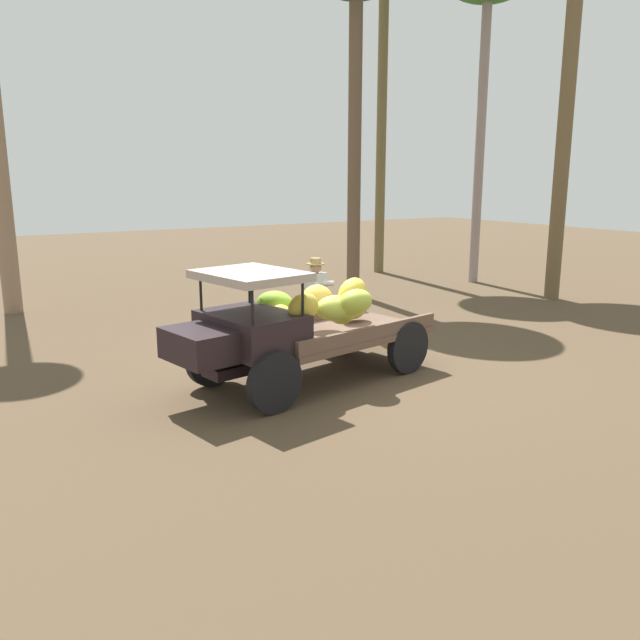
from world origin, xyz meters
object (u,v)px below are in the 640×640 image
Objects in this scene: farmer at (316,297)px; wooden_crate at (391,335)px; truck at (293,327)px; loose_banana_bunch at (221,344)px.

farmer is 3.15× the size of wooden_crate.
truck reaches higher than farmer.
truck is at bearing 96.71° from loose_banana_bunch.
farmer is 1.99m from loose_banana_bunch.
truck is 8.47× the size of wooden_crate.
farmer is 2.83× the size of loose_banana_bunch.
loose_banana_bunch is at bearing -124.51° from farmer.
loose_banana_bunch is at bearing -20.36° from wooden_crate.
farmer reaches higher than wooden_crate.
loose_banana_bunch is (1.77, -0.45, -0.79)m from farmer.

